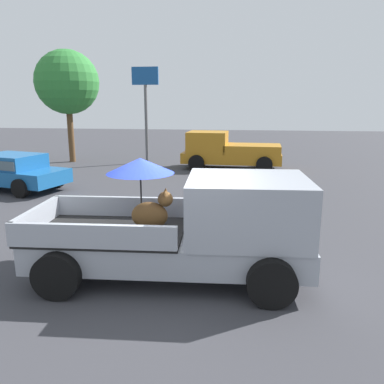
% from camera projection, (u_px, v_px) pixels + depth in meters
% --- Properties ---
extents(ground_plane, '(80.00, 80.00, 0.00)m').
position_uv_depth(ground_plane, '(170.00, 275.00, 7.18)').
color(ground_plane, '#38383D').
extents(pickup_truck_main, '(5.15, 2.49, 2.21)m').
position_uv_depth(pickup_truck_main, '(195.00, 227.00, 6.93)').
color(pickup_truck_main, black).
rests_on(pickup_truck_main, ground).
extents(pickup_truck_red, '(4.88, 2.34, 1.80)m').
position_uv_depth(pickup_truck_red, '(227.00, 151.00, 18.76)').
color(pickup_truck_red, black).
rests_on(pickup_truck_red, ground).
extents(parked_sedan_near, '(4.61, 2.80, 1.33)m').
position_uv_depth(parked_sedan_near, '(11.00, 170.00, 14.19)').
color(parked_sedan_near, black).
rests_on(parked_sedan_near, ground).
extents(motel_sign, '(1.40, 0.16, 5.00)m').
position_uv_depth(motel_sign, '(146.00, 96.00, 19.95)').
color(motel_sign, '#59595B').
rests_on(motel_sign, ground).
extents(tree_by_lot, '(3.35, 3.35, 5.92)m').
position_uv_depth(tree_by_lot, '(67.00, 83.00, 20.15)').
color(tree_by_lot, brown).
rests_on(tree_by_lot, ground).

